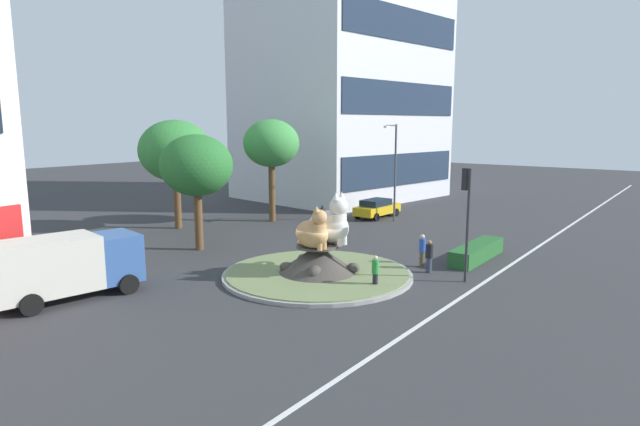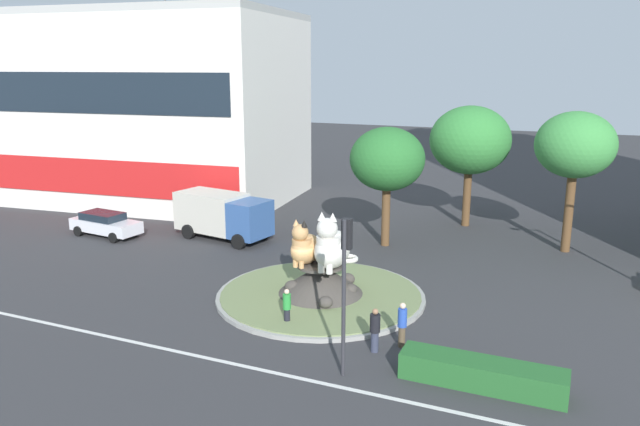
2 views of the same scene
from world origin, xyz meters
name	(u,v)px [view 1 (image 1 of 2)]	position (x,y,z in m)	size (l,w,h in m)	color
ground_plane	(317,276)	(0.00, 0.00, 0.00)	(160.00, 160.00, 0.00)	#333335
lane_centreline	(451,305)	(0.00, -7.14, 0.00)	(112.00, 0.20, 0.01)	silver
roundabout_island	(317,266)	(0.00, 0.00, 0.53)	(9.59, 9.59, 1.62)	gray
cat_statue_calico	(313,232)	(-0.66, -0.26, 2.41)	(1.59, 2.25, 2.17)	tan
cat_statue_white	(330,224)	(0.67, -0.32, 2.60)	(1.63, 2.62, 2.68)	silver
traffic_light_mast	(466,204)	(3.57, -6.24, 3.84)	(0.33, 0.46, 5.55)	#2D2D33
office_tower	(342,34)	(25.55, 16.30, 16.63)	(19.94, 17.94, 33.25)	silver
clipped_hedge_strip	(477,252)	(8.08, -5.21, 0.45)	(5.43, 1.20, 0.90)	#235B28
broadleaf_tree_behind_island	(271,144)	(10.09, 12.19, 6.09)	(4.35, 4.35, 7.99)	brown
second_tree_near_tower	(196,166)	(0.20, 9.25, 5.13)	(4.34, 4.34, 7.02)	brown
third_tree_left	(175,151)	(3.75, 15.79, 5.68)	(5.20, 5.20, 7.92)	brown
streetlight_arm	(394,166)	(15.70, 4.45, 4.36)	(1.88, 0.25, 7.61)	#4C4C51
pedestrian_blue_shirt	(422,250)	(4.82, -3.41, 0.95)	(0.35, 0.35, 1.78)	brown
pedestrian_green_shirt	(375,271)	(-0.03, -3.41, 0.84)	(0.33, 0.33, 1.60)	black
pedestrian_black_shirt	(429,256)	(4.00, -4.20, 0.90)	(0.39, 0.39, 1.72)	#33384C
sedan_on_far_lane	(377,208)	(16.56, 6.45, 0.80)	(4.64, 2.13, 1.52)	gold
delivery_box_truck	(66,264)	(-9.40, 6.66, 1.56)	(6.40, 3.45, 2.79)	#335693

